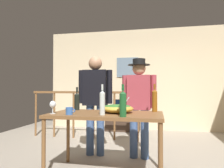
% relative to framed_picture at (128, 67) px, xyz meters
% --- Properties ---
extents(ground_plane, '(6.95, 6.95, 0.00)m').
position_rel_framed_picture_xyz_m(ground_plane, '(0.39, -2.55, -1.73)').
color(ground_plane, '#9E9384').
extents(back_wall, '(5.35, 0.10, 2.78)m').
position_rel_framed_picture_xyz_m(back_wall, '(0.39, 0.06, -0.33)').
color(back_wall, beige).
rests_on(back_wall, ground_plane).
extents(framed_picture, '(0.60, 0.03, 0.55)m').
position_rel_framed_picture_xyz_m(framed_picture, '(0.00, 0.00, 0.00)').
color(framed_picture, slate).
extents(stair_railing, '(2.49, 0.10, 1.12)m').
position_rel_framed_picture_xyz_m(stair_railing, '(-0.41, -1.31, -1.05)').
color(stair_railing, brown).
rests_on(stair_railing, ground_plane).
extents(tv_console, '(0.90, 0.40, 0.46)m').
position_rel_framed_picture_xyz_m(tv_console, '(-0.09, -0.29, -1.49)').
color(tv_console, '#38281E').
rests_on(tv_console, ground_plane).
extents(flat_screen_tv, '(0.50, 0.12, 0.37)m').
position_rel_framed_picture_xyz_m(flat_screen_tv, '(-0.09, -0.32, -1.04)').
color(flat_screen_tv, black).
rests_on(flat_screen_tv, tv_console).
extents(serving_table, '(1.46, 0.80, 0.81)m').
position_rel_framed_picture_xyz_m(serving_table, '(0.14, -3.16, -1.00)').
color(serving_table, brown).
rests_on(serving_table, ground_plane).
extents(salad_bowl, '(0.43, 0.43, 0.22)m').
position_rel_framed_picture_xyz_m(salad_bowl, '(0.28, -3.10, -0.86)').
color(salad_bowl, gold).
rests_on(salad_bowl, serving_table).
extents(wine_glass, '(0.08, 0.08, 0.17)m').
position_rel_framed_picture_xyz_m(wine_glass, '(-0.51, -3.37, -0.81)').
color(wine_glass, silver).
rests_on(wine_glass, serving_table).
extents(wine_bottle_dark, '(0.08, 0.08, 0.34)m').
position_rel_framed_picture_xyz_m(wine_bottle_dark, '(-0.38, -2.86, -0.78)').
color(wine_bottle_dark, black).
rests_on(wine_bottle_dark, serving_table).
extents(wine_bottle_clear, '(0.07, 0.07, 0.38)m').
position_rel_framed_picture_xyz_m(wine_bottle_clear, '(0.14, -3.36, -0.76)').
color(wine_bottle_clear, silver).
rests_on(wine_bottle_clear, serving_table).
extents(wine_bottle_amber, '(0.07, 0.07, 0.39)m').
position_rel_framed_picture_xyz_m(wine_bottle_amber, '(0.77, -2.85, -0.76)').
color(wine_bottle_amber, brown).
rests_on(wine_bottle_amber, serving_table).
extents(wine_bottle_green, '(0.08, 0.08, 0.37)m').
position_rel_framed_picture_xyz_m(wine_bottle_green, '(0.42, -3.48, -0.76)').
color(wine_bottle_green, '#1E5628').
rests_on(wine_bottle_green, serving_table).
extents(mug_blue, '(0.12, 0.09, 0.09)m').
position_rel_framed_picture_xyz_m(mug_blue, '(-0.26, -3.41, -0.87)').
color(mug_blue, '#3866B2').
rests_on(mug_blue, serving_table).
extents(person_standing_left, '(0.59, 0.24, 1.68)m').
position_rel_framed_picture_xyz_m(person_standing_left, '(-0.23, -2.40, -0.73)').
color(person_standing_left, '#3D5684').
rests_on(person_standing_left, ground_plane).
extents(person_standing_right, '(0.56, 0.36, 1.62)m').
position_rel_framed_picture_xyz_m(person_standing_right, '(0.51, -2.40, -0.77)').
color(person_standing_right, '#3D5684').
rests_on(person_standing_right, ground_plane).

